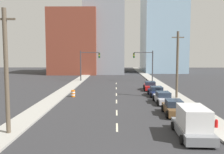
# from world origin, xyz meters

# --- Properties ---
(sidewalk_left) EXTENTS (2.38, 96.51, 0.17)m
(sidewalk_left) POSITION_xyz_m (-8.41, 48.26, 0.08)
(sidewalk_left) COLOR #9E9B93
(sidewalk_left) RESTS_ON ground
(sidewalk_right) EXTENTS (2.38, 96.51, 0.17)m
(sidewalk_right) POSITION_xyz_m (8.41, 48.26, 0.08)
(sidewalk_right) COLOR #9E9B93
(sidewalk_right) RESTS_ON ground
(lane_stripe_at_9m) EXTENTS (0.16, 2.40, 0.01)m
(lane_stripe_at_9m) POSITION_xyz_m (0.00, 9.13, 0.00)
(lane_stripe_at_9m) COLOR beige
(lane_stripe_at_9m) RESTS_ON ground
(lane_stripe_at_14m) EXTENTS (0.16, 2.40, 0.01)m
(lane_stripe_at_14m) POSITION_xyz_m (0.00, 14.31, 0.00)
(lane_stripe_at_14m) COLOR beige
(lane_stripe_at_14m) RESTS_ON ground
(lane_stripe_at_20m) EXTENTS (0.16, 2.40, 0.01)m
(lane_stripe_at_20m) POSITION_xyz_m (0.00, 20.38, 0.00)
(lane_stripe_at_20m) COLOR beige
(lane_stripe_at_20m) RESTS_ON ground
(lane_stripe_at_26m) EXTENTS (0.16, 2.40, 0.01)m
(lane_stripe_at_26m) POSITION_xyz_m (0.00, 25.81, 0.00)
(lane_stripe_at_26m) COLOR beige
(lane_stripe_at_26m) RESTS_ON ground
(lane_stripe_at_33m) EXTENTS (0.16, 2.40, 0.01)m
(lane_stripe_at_33m) POSITION_xyz_m (0.00, 32.61, 0.00)
(lane_stripe_at_33m) COLOR beige
(lane_stripe_at_33m) RESTS_ON ground
(lane_stripe_at_40m) EXTENTS (0.16, 2.40, 0.01)m
(lane_stripe_at_40m) POSITION_xyz_m (0.00, 40.02, 0.00)
(lane_stripe_at_40m) COLOR beige
(lane_stripe_at_40m) RESTS_ON ground
(building_brick_left) EXTENTS (14.00, 16.00, 19.03)m
(building_brick_left) POSITION_xyz_m (-12.63, 66.56, 9.52)
(building_brick_left) COLOR brown
(building_brick_left) RESTS_ON ground
(building_office_center) EXTENTS (12.00, 20.00, 21.50)m
(building_office_center) POSITION_xyz_m (-3.61, 70.56, 10.75)
(building_office_center) COLOR gray
(building_office_center) RESTS_ON ground
(building_glass_right) EXTENTS (13.00, 20.00, 37.08)m
(building_glass_right) POSITION_xyz_m (15.63, 74.56, 18.54)
(building_glass_right) COLOR #8CADC6
(building_glass_right) RESTS_ON ground
(traffic_signal_left) EXTENTS (4.38, 0.35, 6.76)m
(traffic_signal_left) POSITION_xyz_m (-6.61, 43.39, 4.36)
(traffic_signal_left) COLOR #38383D
(traffic_signal_left) RESTS_ON ground
(traffic_signal_right) EXTENTS (4.38, 0.35, 6.76)m
(traffic_signal_right) POSITION_xyz_m (6.76, 43.39, 4.36)
(traffic_signal_right) COLOR #38383D
(traffic_signal_right) RESTS_ON ground
(utility_pole_left_near) EXTENTS (1.60, 0.32, 9.36)m
(utility_pole_left_near) POSITION_xyz_m (-8.15, 7.09, 4.80)
(utility_pole_left_near) COLOR brown
(utility_pole_left_near) RESTS_ON ground
(utility_pole_right_mid) EXTENTS (1.60, 0.32, 9.04)m
(utility_pole_right_mid) POSITION_xyz_m (8.15, 22.49, 4.64)
(utility_pole_right_mid) COLOR brown
(utility_pole_right_mid) RESTS_ON ground
(traffic_barrel) EXTENTS (0.56, 0.56, 0.95)m
(traffic_barrel) POSITION_xyz_m (-6.14, 23.76, 0.47)
(traffic_barrel) COLOR orange
(traffic_barrel) RESTS_ON ground
(fire_hydrant) EXTENTS (0.26, 0.26, 0.84)m
(fire_hydrant) POSITION_xyz_m (7.99, 8.69, 0.41)
(fire_hydrant) COLOR red
(fire_hydrant) RESTS_ON ground
(box_truck_gray) EXTENTS (2.53, 5.33, 2.27)m
(box_truck_gray) POSITION_xyz_m (5.48, 6.74, 1.06)
(box_truck_gray) COLOR slate
(box_truck_gray) RESTS_ON ground
(sedan_brown) EXTENTS (2.12, 4.39, 1.50)m
(sedan_brown) POSITION_xyz_m (5.69, 13.45, 0.69)
(sedan_brown) COLOR brown
(sedan_brown) RESTS_ON ground
(sedan_silver) EXTENTS (2.12, 4.71, 1.40)m
(sedan_silver) POSITION_xyz_m (5.74, 19.41, 0.65)
(sedan_silver) COLOR #B2B2BC
(sedan_silver) RESTS_ON ground
(sedan_navy) EXTENTS (2.17, 4.62, 1.37)m
(sedan_navy) POSITION_xyz_m (5.77, 24.69, 0.63)
(sedan_navy) COLOR #141E47
(sedan_navy) RESTS_ON ground
(sedan_red) EXTENTS (2.35, 4.51, 1.45)m
(sedan_red) POSITION_xyz_m (5.68, 30.57, 0.67)
(sedan_red) COLOR red
(sedan_red) RESTS_ON ground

